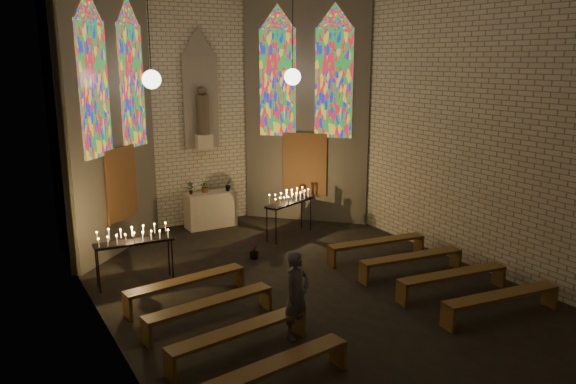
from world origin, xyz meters
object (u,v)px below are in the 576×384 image
object	(u,v)px
visitor	(297,295)
aisle_flower_pot	(254,251)
altar	(210,210)
votive_stand_right	(289,199)
votive_stand_left	(133,238)

from	to	relation	value
visitor	aisle_flower_pot	bearing A→B (deg)	51.28
altar	votive_stand_right	bearing A→B (deg)	-51.90
aisle_flower_pot	votive_stand_right	distance (m)	2.13
votive_stand_right	altar	bearing A→B (deg)	106.23
visitor	votive_stand_right	bearing A→B (deg)	38.34
aisle_flower_pot	votive_stand_right	world-z (taller)	votive_stand_right
altar	votive_stand_left	size ratio (longest dim) A/B	0.85
votive_stand_left	votive_stand_right	world-z (taller)	votive_stand_right
altar	aisle_flower_pot	world-z (taller)	altar
votive_stand_left	visitor	distance (m)	4.10
votive_stand_left	altar	bearing A→B (deg)	49.87
votive_stand_right	visitor	world-z (taller)	visitor
aisle_flower_pot	votive_stand_right	bearing A→B (deg)	34.08
aisle_flower_pot	visitor	bearing A→B (deg)	-106.18
visitor	altar	bearing A→B (deg)	57.07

